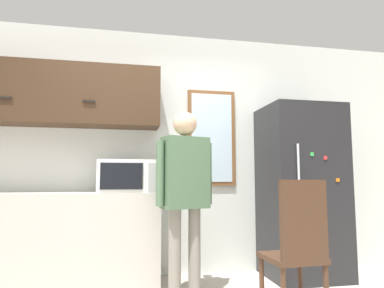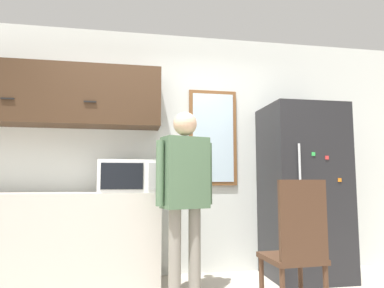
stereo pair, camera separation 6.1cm
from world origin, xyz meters
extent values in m
cube|color=silver|center=(0.00, 1.73, 1.35)|extent=(6.00, 0.06, 2.70)
cube|color=#BCB7AD|center=(-1.12, 1.42, 0.45)|extent=(2.16, 0.57, 0.90)
cube|color=#3D2819|center=(-1.12, 1.52, 1.89)|extent=(2.16, 0.37, 0.62)
cube|color=black|center=(-1.50, 1.32, 1.79)|extent=(0.12, 0.01, 0.01)
cube|color=black|center=(-0.74, 1.32, 1.79)|extent=(0.12, 0.01, 0.01)
cube|color=white|center=(-0.36, 1.35, 1.06)|extent=(0.55, 0.40, 0.32)
cube|color=black|center=(-0.41, 1.15, 1.06)|extent=(0.39, 0.01, 0.25)
cube|color=#B2B2B2|center=(-0.13, 1.15, 1.06)|extent=(0.08, 0.01, 0.25)
cylinder|color=gray|center=(0.06, 0.94, 0.39)|extent=(0.11, 0.11, 0.77)
cylinder|color=gray|center=(0.24, 0.99, 0.39)|extent=(0.11, 0.11, 0.77)
cube|color=#4C6B4C|center=(0.15, 0.96, 1.09)|extent=(0.45, 0.33, 0.64)
sphere|color=#D8AD8C|center=(0.15, 0.96, 1.54)|extent=(0.22, 0.22, 0.22)
cylinder|color=#4C6B4C|center=(-0.08, 0.89, 1.09)|extent=(0.07, 0.07, 0.57)
cylinder|color=#4C6B4C|center=(0.38, 1.03, 1.09)|extent=(0.07, 0.07, 0.57)
cube|color=#232326|center=(1.50, 1.35, 0.91)|extent=(0.79, 0.69, 1.83)
cylinder|color=silver|center=(1.28, 0.98, 1.06)|extent=(0.02, 0.02, 0.64)
cube|color=red|center=(1.58, 1.00, 1.25)|extent=(0.04, 0.01, 0.04)
cube|color=green|center=(1.44, 1.00, 1.28)|extent=(0.04, 0.01, 0.04)
cube|color=orange|center=(1.71, 1.00, 1.02)|extent=(0.04, 0.01, 0.04)
cube|color=#472D1E|center=(0.92, 0.48, 0.41)|extent=(0.44, 0.44, 0.04)
cylinder|color=#472D1E|center=(1.09, 0.66, 0.20)|extent=(0.04, 0.04, 0.39)
cylinder|color=#472D1E|center=(0.73, 0.64, 0.20)|extent=(0.04, 0.04, 0.39)
cube|color=#472D1E|center=(0.93, 0.29, 0.73)|extent=(0.38, 0.06, 0.59)
cube|color=brown|center=(0.59, 1.69, 1.51)|extent=(0.55, 0.04, 1.09)
cube|color=silver|center=(0.59, 1.67, 1.51)|extent=(0.47, 0.01, 1.01)
camera|label=1|loc=(-0.38, -2.09, 1.03)|focal=32.00mm
camera|label=2|loc=(-0.32, -2.10, 1.03)|focal=32.00mm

